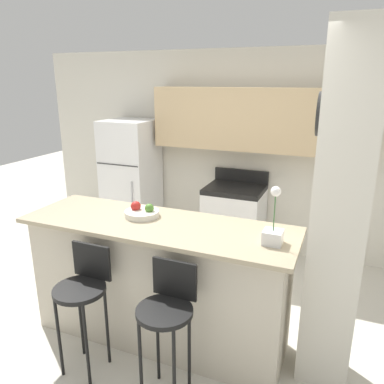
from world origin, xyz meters
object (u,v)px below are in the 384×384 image
object	(u,v)px
refrigerator	(132,181)
bar_stool_right	(167,311)
stove_range	(234,221)
bar_stool_left	(83,290)
orchid_vase	(273,230)
fruit_bowl	(142,212)

from	to	relation	value
refrigerator	bar_stool_right	bearing A→B (deg)	-53.94
refrigerator	bar_stool_right	size ratio (longest dim) A/B	1.68
stove_range	bar_stool_left	distance (m)	2.40
orchid_vase	fruit_bowl	world-z (taller)	orchid_vase
stove_range	orchid_vase	xyz separation A→B (m)	(0.81, -1.85, 0.72)
orchid_vase	bar_stool_right	bearing A→B (deg)	-140.08
refrigerator	bar_stool_left	xyz separation A→B (m)	(0.98, -2.30, -0.16)
orchid_vase	fruit_bowl	bearing A→B (deg)	173.41
orchid_vase	bar_stool_left	bearing A→B (deg)	-159.00
refrigerator	stove_range	bearing A→B (deg)	1.42
refrigerator	bar_stool_right	world-z (taller)	refrigerator
refrigerator	fruit_bowl	size ratio (longest dim) A/B	5.74
refrigerator	bar_stool_left	bearing A→B (deg)	-66.98
refrigerator	orchid_vase	bearing A→B (deg)	-38.55
fruit_bowl	bar_stool_left	bearing A→B (deg)	-104.40
orchid_vase	fruit_bowl	xyz separation A→B (m)	(-1.13, 0.13, -0.07)
refrigerator	bar_stool_left	world-z (taller)	refrigerator
bar_stool_left	orchid_vase	bearing A→B (deg)	21.00
stove_range	bar_stool_left	size ratio (longest dim) A/B	1.07
stove_range	fruit_bowl	distance (m)	1.86
refrigerator	bar_stool_left	size ratio (longest dim) A/B	1.68
stove_range	bar_stool_right	xyz separation A→B (m)	(0.21, -2.34, 0.22)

